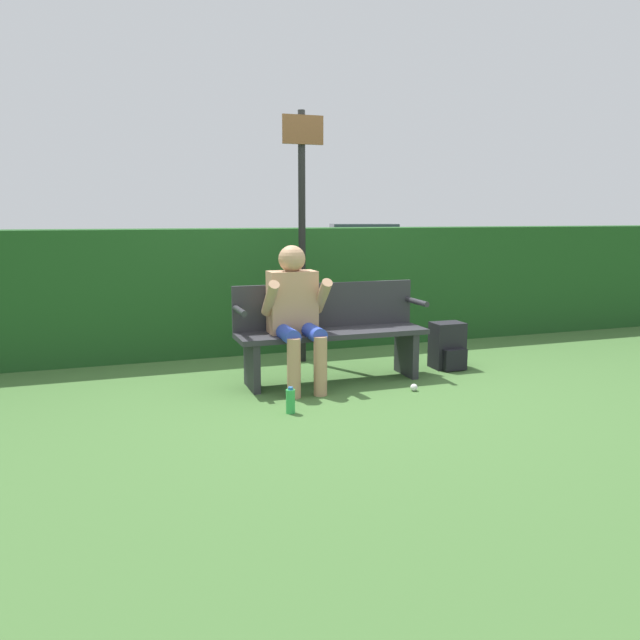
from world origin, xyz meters
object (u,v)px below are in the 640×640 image
(backpack, at_px, (448,347))
(parked_car, at_px, (363,245))
(park_bench, at_px, (330,330))
(person_seated, at_px, (295,309))
(water_bottle, at_px, (291,401))
(signpost, at_px, (302,221))

(backpack, height_order, parked_car, parked_car)
(park_bench, relative_size, parked_car, 0.40)
(park_bench, distance_m, backpack, 1.25)
(park_bench, xyz_separation_m, parked_car, (5.35, 11.88, 0.15))
(park_bench, bearing_deg, person_seated, -162.45)
(water_bottle, bearing_deg, park_bench, 53.03)
(park_bench, relative_size, backpack, 3.82)
(backpack, distance_m, water_bottle, 2.02)
(backpack, relative_size, signpost, 0.18)
(signpost, bearing_deg, person_seated, -111.15)
(park_bench, bearing_deg, signpost, 91.01)
(person_seated, height_order, parked_car, parked_car)
(water_bottle, xyz_separation_m, parked_car, (5.96, 12.69, 0.50))
(person_seated, xyz_separation_m, parked_car, (5.71, 11.99, -0.08))
(park_bench, xyz_separation_m, backpack, (1.22, 0.04, -0.24))
(water_bottle, bearing_deg, signpost, 69.35)
(person_seated, xyz_separation_m, backpack, (1.57, 0.16, -0.47))
(person_seated, relative_size, backpack, 2.73)
(backpack, relative_size, water_bottle, 2.20)
(backpack, bearing_deg, parked_car, 70.75)
(person_seated, xyz_separation_m, signpost, (0.34, 0.88, 0.73))
(parked_car, bearing_deg, park_bench, -99.37)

